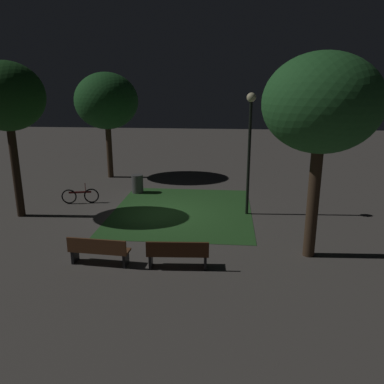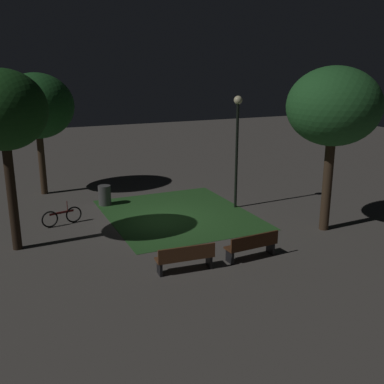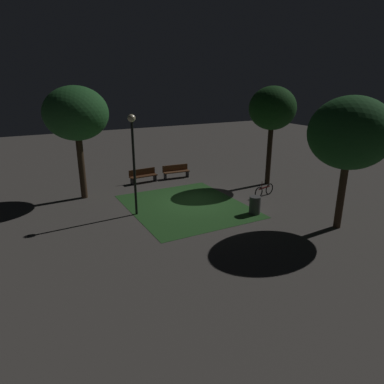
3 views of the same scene
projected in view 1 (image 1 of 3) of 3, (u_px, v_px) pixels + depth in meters
The scene contains 10 objects.
ground_plane at pixel (164, 214), 15.97m from camera, with size 60.00×60.00×0.00m, color #56514C.
grass_lawn at pixel (182, 211), 16.31m from camera, with size 5.76×6.76×0.01m, color #2D6028.
bench_front_right at pixel (99, 250), 11.37m from camera, with size 1.83×0.62×0.88m.
bench_front_left at pixel (178, 253), 11.16m from camera, with size 1.83×0.59×0.88m.
tree_left_canopy at pixel (322, 105), 10.87m from camera, with size 3.37×3.37×6.08m.
tree_back_right at pixel (7, 98), 14.44m from camera, with size 2.82×2.82×6.02m.
tree_right_canopy at pixel (106, 101), 20.93m from camera, with size 3.42×3.42×5.76m.
lamp_post_plaza_east at pixel (250, 134), 15.03m from camera, with size 0.36×0.36×4.86m.
trash_bin at pixel (137, 184), 18.85m from camera, with size 0.56×0.56×0.90m, color #4C4C4C.
bicycle at pixel (80, 196), 17.24m from camera, with size 1.61×0.43×0.93m.
Camera 1 is at (2.51, -14.94, 5.25)m, focal length 36.17 mm.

